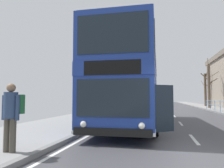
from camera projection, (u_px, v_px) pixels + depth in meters
The scene contains 5 objects.
ground at pixel (180, 156), 5.35m from camera, with size 15.80×140.00×0.20m.
double_decker_bus_main at pixel (133, 83), 12.07m from camera, with size 3.35×11.33×4.43m.
pedestrian_with_backpack at pixel (12, 112), 5.44m from camera, with size 0.55×0.56×1.72m.
bare_tree_far_01 at pixel (206, 88), 35.14m from camera, with size 1.97×2.90×6.36m.
bare_tree_far_02 at pixel (209, 85), 28.76m from camera, with size 2.21×2.20×6.91m.
Camera 1 is at (-1.22, -5.69, 1.50)m, focal length 34.37 mm.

